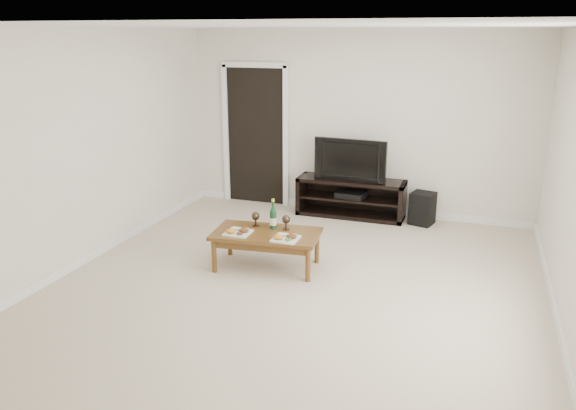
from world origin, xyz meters
The scene contains 14 objects.
floor centered at (0.00, 0.00, 0.00)m, with size 5.50×5.50×0.00m, color beige.
back_wall centered at (0.00, 2.77, 1.30)m, with size 5.00×0.04×2.60m, color silver.
ceiling centered at (0.00, 0.00, 2.62)m, with size 5.00×5.50×0.04m, color white.
doorway centered at (-1.55, 2.73, 1.02)m, with size 0.90×0.02×2.05m, color black.
media_console centered at (0.00, 2.50, 0.28)m, with size 1.53×0.45×0.55m, color black.
television centered at (0.00, 2.50, 0.85)m, with size 1.03×0.14×0.59m, color black.
av_receiver centered at (0.01, 2.48, 0.33)m, with size 0.40×0.30×0.08m, color black.
subwoofer centered at (1.02, 2.48, 0.22)m, with size 0.30×0.30×0.45m, color black.
coffee_table centered at (-0.47, 0.37, 0.21)m, with size 1.17×0.64×0.42m, color brown.
plate_left centered at (-0.75, 0.23, 0.45)m, with size 0.27×0.27×0.07m, color white.
plate_right centered at (-0.19, 0.22, 0.45)m, with size 0.27×0.27×0.07m, color white.
wine_bottle centered at (-0.44, 0.51, 0.59)m, with size 0.07×0.07×0.35m, color #0F371B.
goblet_left centered at (-0.66, 0.52, 0.51)m, with size 0.09×0.09×0.17m, color #33281C, non-canonical shape.
goblet_right centered at (-0.29, 0.53, 0.51)m, with size 0.09×0.09×0.17m, color #33281C, non-canonical shape.
Camera 1 is at (1.67, -5.09, 2.55)m, focal length 35.00 mm.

